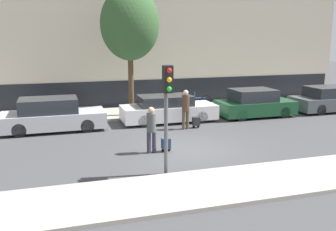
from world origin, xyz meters
The scene contains 14 objects.
ground_plane centered at (0.00, 0.00, 0.00)m, with size 80.00×80.00×0.00m, color #424244.
sidewalk_near centered at (0.00, -3.75, 0.06)m, with size 28.00×2.50×0.12m.
sidewalk_far centered at (0.00, 7.00, 0.06)m, with size 28.00×3.00×0.12m.
parked_car_0 centered at (-4.75, 4.49, 0.69)m, with size 4.57×1.87×1.48m.
parked_car_1 centered at (0.75, 4.61, 0.63)m, with size 4.67×1.76×1.34m.
parked_car_2 centered at (5.52, 4.51, 0.68)m, with size 4.02×1.89×1.46m.
parked_car_3 centered at (10.45, 4.53, 0.66)m, with size 4.64×1.90×1.41m.
pedestrian_left centered at (-1.30, -0.04, 0.97)m, with size 0.35×0.34×1.71m.
trolley_left centered at (-0.75, -0.05, 0.31)m, with size 0.34×0.29×1.05m.
pedestrian_right centered at (1.09, 2.95, 1.04)m, with size 0.35×0.34×1.82m.
trolley_right centered at (1.63, 3.03, 0.31)m, with size 0.34×0.29×1.05m.
traffic_light centered at (-1.41, -2.37, 2.42)m, with size 0.28×0.47×3.38m.
parked_bicycle centered at (3.34, 7.17, 0.49)m, with size 1.77×0.06×0.96m.
bare_tree_near_crossing centered at (-0.76, 6.24, 4.76)m, with size 2.97×2.97×6.48m.
Camera 1 is at (-4.57, -12.78, 4.21)m, focal length 40.00 mm.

